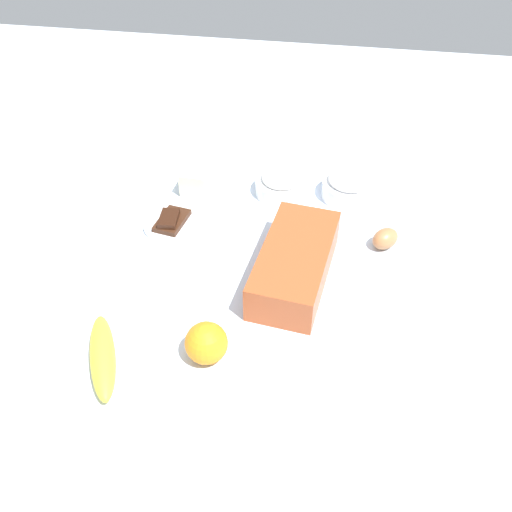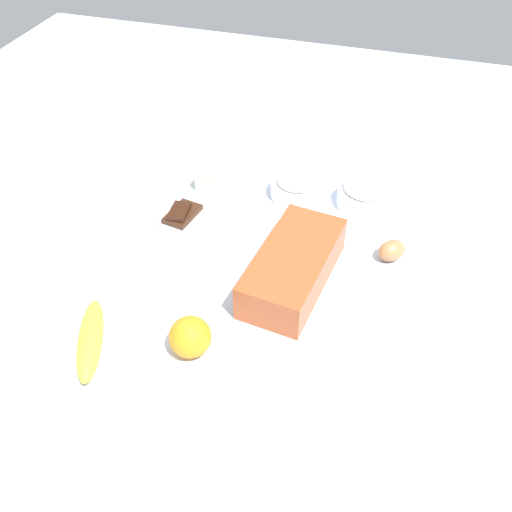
{
  "view_description": "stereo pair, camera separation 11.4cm",
  "coord_description": "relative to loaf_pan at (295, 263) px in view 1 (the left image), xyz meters",
  "views": [
    {
      "loc": [
        0.83,
        0.13,
        0.81
      ],
      "look_at": [
        0.0,
        0.0,
        0.04
      ],
      "focal_mm": 39.67,
      "sensor_mm": 36.0,
      "label": 1
    },
    {
      "loc": [
        0.81,
        0.25,
        0.81
      ],
      "look_at": [
        0.0,
        0.0,
        0.04
      ],
      "focal_mm": 39.67,
      "sensor_mm": 36.0,
      "label": 2
    }
  ],
  "objects": [
    {
      "name": "butter_block",
      "position": [
        -0.27,
        -0.27,
        -0.01
      ],
      "size": [
        0.09,
        0.07,
        0.06
      ],
      "primitive_type": "cube",
      "rotation": [
        0.0,
        0.0,
        -0.08
      ],
      "color": "#F4EDB2",
      "rests_on": "ground_plane"
    },
    {
      "name": "banana",
      "position": [
        0.27,
        -0.31,
        -0.02
      ],
      "size": [
        0.19,
        0.12,
        0.04
      ],
      "primitive_type": "ellipsoid",
      "rotation": [
        0.0,
        0.0,
        3.55
      ],
      "color": "yellow",
      "rests_on": "ground_plane"
    },
    {
      "name": "flour_bowl",
      "position": [
        -0.29,
        -0.06,
        -0.01
      ],
      "size": [
        0.13,
        0.13,
        0.06
      ],
      "color": "white",
      "rests_on": "ground_plane"
    },
    {
      "name": "loaf_pan",
      "position": [
        0.0,
        0.0,
        0.0
      ],
      "size": [
        0.29,
        0.16,
        0.08
      ],
      "rotation": [
        0.0,
        0.0,
        -0.13
      ],
      "color": "#9E4723",
      "rests_on": "ground_plane"
    },
    {
      "name": "ground_plane",
      "position": [
        -0.01,
        -0.08,
        -0.05
      ],
      "size": [
        2.4,
        2.4,
        0.02
      ],
      "primitive_type": "cube",
      "color": "silver"
    },
    {
      "name": "egg_near_butter",
      "position": [
        -0.13,
        0.18,
        -0.02
      ],
      "size": [
        0.08,
        0.08,
        0.05
      ],
      "primitive_type": "ellipsoid",
      "rotation": [
        0.0,
        1.57,
        2.35
      ],
      "color": "#A26D42",
      "rests_on": "ground_plane"
    },
    {
      "name": "sugar_bowl",
      "position": [
        -0.3,
        0.1,
        -0.01
      ],
      "size": [
        0.13,
        0.13,
        0.07
      ],
      "color": "white",
      "rests_on": "ground_plane"
    },
    {
      "name": "chocolate_plate",
      "position": [
        -0.12,
        -0.29,
        -0.03
      ],
      "size": [
        0.13,
        0.13,
        0.03
      ],
      "color": "white",
      "rests_on": "ground_plane"
    },
    {
      "name": "orange_fruit",
      "position": [
        0.22,
        -0.13,
        -0.0
      ],
      "size": [
        0.08,
        0.08,
        0.08
      ],
      "primitive_type": "sphere",
      "color": "orange",
      "rests_on": "ground_plane"
    }
  ]
}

